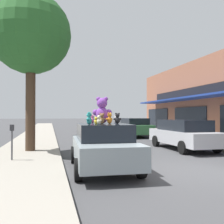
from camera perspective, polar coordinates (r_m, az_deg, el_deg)
ground_plane at (r=8.56m, az=15.86°, el=-12.49°), size 260.00×260.00×0.00m
sidewalk_near at (r=7.52m, az=-21.71°, el=-13.56°), size 2.81×90.00×0.14m
plush_art_car at (r=8.10m, az=-2.09°, el=-7.66°), size 2.09×4.22×1.47m
teddy_bear_giant at (r=8.32m, az=-2.28°, el=0.31°), size 0.68×0.47×0.90m
teddy_bear_white at (r=8.62m, az=0.89°, el=-1.75°), size 0.20×0.16×0.26m
teddy_bear_cream at (r=7.43m, az=-3.00°, el=-1.83°), size 0.17×0.21×0.28m
teddy_bear_green at (r=8.94m, az=-3.26°, el=-1.49°), size 0.24×0.21×0.33m
teddy_bear_brown at (r=7.92m, az=-2.35°, el=-1.54°), size 0.27×0.18×0.35m
teddy_bear_pink at (r=8.83m, az=-4.51°, el=-1.62°), size 0.19×0.21×0.30m
teddy_bear_teal at (r=7.41m, az=-5.25°, el=-1.49°), size 0.22×0.28×0.37m
teddy_bear_yellow at (r=7.83m, az=-3.66°, el=-1.97°), size 0.15×0.15×0.23m
teddy_bear_orange at (r=8.05m, az=-0.57°, el=-1.46°), size 0.27×0.23×0.37m
teddy_bear_black at (r=8.09m, az=1.25°, el=-1.49°), size 0.26×0.16×0.36m
parked_car_far_center at (r=13.31m, az=16.02°, el=-4.78°), size 1.96×4.70×1.51m
parked_car_far_right at (r=20.25m, az=5.16°, el=-3.43°), size 2.07×4.03×1.51m
street_tree at (r=12.52m, az=-18.07°, el=16.42°), size 3.68×3.68×7.18m
parking_meter at (r=9.67m, az=-21.90°, el=-5.41°), size 0.14×0.10×1.27m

